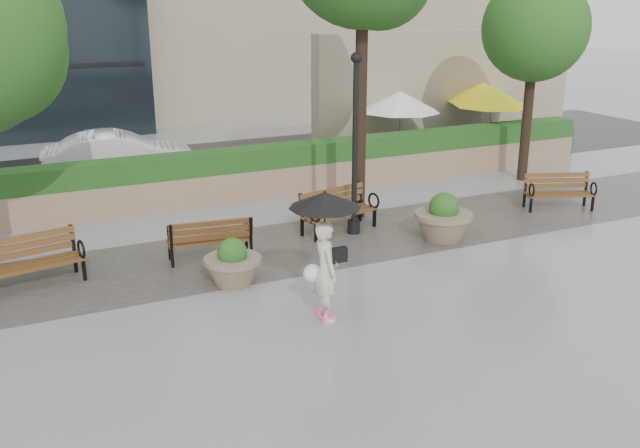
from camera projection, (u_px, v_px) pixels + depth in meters
name	position (u px, v px, depth m)	size (l,w,h in m)	color
ground	(323.00, 306.00, 12.46)	(100.00, 100.00, 0.00)	gray
cobble_strip	(262.00, 252.00, 15.04)	(28.00, 3.20, 0.01)	#383330
hedge_wall	(206.00, 178.00, 18.27)	(24.00, 0.80, 1.35)	#8E735C
cafe_wall	(448.00, 91.00, 24.29)	(10.00, 0.60, 4.00)	tan
cafe_hedge	(472.00, 149.00, 22.68)	(8.00, 0.50, 0.90)	#1A4C19
asphalt_street	(169.00, 170.00, 21.91)	(40.00, 7.00, 0.00)	black
bench_1	(33.00, 272.00, 13.18)	(1.89, 1.05, 0.96)	brown
bench_2	(210.00, 247.00, 14.52)	(1.75, 0.88, 0.90)	brown
bench_3	(339.00, 219.00, 16.23)	(1.93, 1.11, 0.98)	brown
bench_4	(558.00, 199.00, 17.88)	(1.78, 1.21, 0.89)	brown
planter_left	(233.00, 266.00, 13.30)	(1.08, 1.08, 0.90)	#7F6B56
planter_right	(443.00, 221.00, 15.65)	(1.28, 1.28, 1.07)	#7F6B56
lamppost	(355.00, 157.00, 15.64)	(0.28, 0.28, 4.02)	black
tree_2	(537.00, 32.00, 19.65)	(3.08, 2.92, 5.74)	black
patio_umb_white	(400.00, 102.00, 21.90)	(2.50, 2.50, 2.30)	black
patio_umb_yellow_a	(492.00, 97.00, 22.93)	(2.50, 2.50, 2.30)	black
patio_umb_yellow_b	(482.00, 92.00, 24.01)	(2.50, 2.50, 2.30)	black
car_right	(120.00, 156.00, 20.52)	(1.50, 4.31, 1.42)	silver
pedestrian	(325.00, 243.00, 11.61)	(1.19, 1.19, 2.18)	beige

